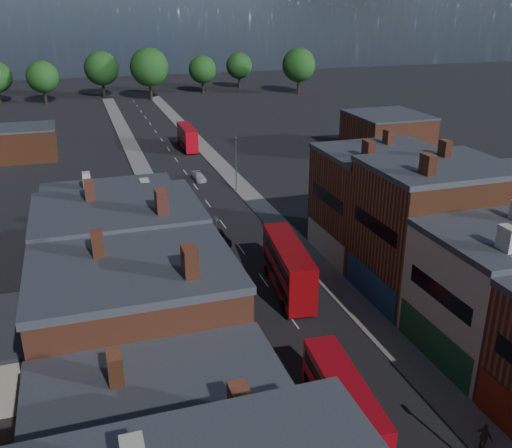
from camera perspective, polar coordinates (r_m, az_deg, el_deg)
pavement_west at (r=71.97m, az=-8.75°, el=0.00°), size 3.00×200.00×0.12m
pavement_east at (r=74.86m, az=1.09°, el=1.13°), size 3.00×200.00×0.12m
lamp_post_2 at (r=52.28m, az=-3.93°, el=-2.81°), size 0.25×0.70×8.12m
lamp_post_3 at (r=82.16m, az=-2.02°, el=6.40°), size 0.25×0.70×8.12m
bus_0 at (r=38.23m, az=8.73°, el=-17.52°), size 3.12×10.07×4.28m
bus_1 at (r=54.27m, az=3.23°, el=-4.24°), size 3.93×11.55×4.89m
bus_2 at (r=107.88m, az=-6.88°, el=8.65°), size 2.71×9.98×4.29m
car_2 at (r=65.55m, az=-3.82°, el=-1.43°), size 2.48×4.87×1.32m
car_3 at (r=88.89m, az=-5.71°, el=4.70°), size 1.75×3.87×1.10m
ped_3 at (r=40.14m, az=21.86°, el=-19.17°), size 0.87×1.23×1.91m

